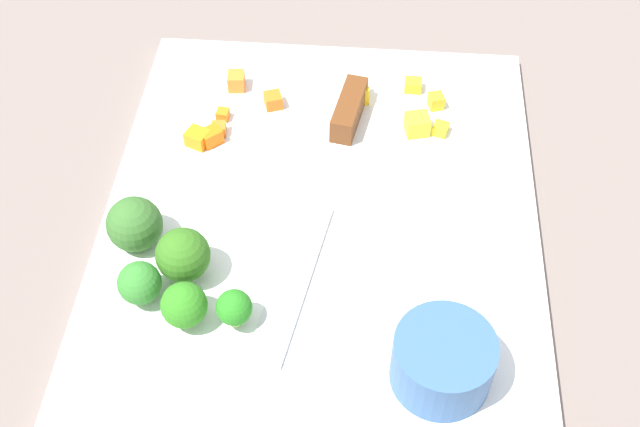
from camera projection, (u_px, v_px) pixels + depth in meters
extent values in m
plane|color=#71645E|center=(320.00, 231.00, 0.66)|extent=(4.00, 4.00, 0.00)
cube|color=white|center=(320.00, 226.00, 0.65)|extent=(0.45, 0.35, 0.01)
cylinder|color=#365C92|center=(443.00, 361.00, 0.54)|extent=(0.07, 0.07, 0.04)
cube|color=silver|center=(292.00, 280.00, 0.61)|extent=(0.15, 0.05, 0.00)
cube|color=brown|center=(349.00, 109.00, 0.72)|extent=(0.07, 0.03, 0.02)
cube|color=orange|center=(236.00, 81.00, 0.75)|extent=(0.02, 0.02, 0.02)
cube|color=orange|center=(273.00, 100.00, 0.73)|extent=(0.02, 0.02, 0.01)
cube|color=orange|center=(211.00, 137.00, 0.70)|extent=(0.02, 0.02, 0.01)
cube|color=orange|center=(223.00, 115.00, 0.72)|extent=(0.01, 0.01, 0.01)
cube|color=orange|center=(198.00, 138.00, 0.70)|extent=(0.02, 0.02, 0.01)
cube|color=orange|center=(219.00, 129.00, 0.71)|extent=(0.01, 0.01, 0.01)
cube|color=yellow|center=(441.00, 129.00, 0.71)|extent=(0.02, 0.02, 0.01)
cube|color=yellow|center=(436.00, 101.00, 0.73)|extent=(0.02, 0.02, 0.01)
cube|color=yellow|center=(413.00, 85.00, 0.75)|extent=(0.01, 0.02, 0.01)
cube|color=yellow|center=(417.00, 124.00, 0.71)|extent=(0.02, 0.02, 0.02)
cube|color=yellow|center=(359.00, 92.00, 0.73)|extent=(0.02, 0.02, 0.02)
cylinder|color=#8BC26C|center=(186.00, 269.00, 0.61)|extent=(0.01, 0.01, 0.01)
sphere|color=#316A1C|center=(183.00, 255.00, 0.60)|extent=(0.04, 0.04, 0.04)
cylinder|color=#98AA60|center=(138.00, 237.00, 0.63)|extent=(0.02, 0.02, 0.01)
sphere|color=#346629|center=(134.00, 224.00, 0.62)|extent=(0.04, 0.04, 0.04)
cylinder|color=#90BA6A|center=(143.00, 294.00, 0.60)|extent=(0.01, 0.01, 0.01)
sphere|color=#327B2C|center=(139.00, 283.00, 0.59)|extent=(0.03, 0.03, 0.03)
cylinder|color=#92C165|center=(236.00, 318.00, 0.58)|extent=(0.01, 0.01, 0.01)
sphere|color=#267C1E|center=(234.00, 307.00, 0.57)|extent=(0.03, 0.03, 0.03)
cylinder|color=#8FB95B|center=(187.00, 317.00, 0.58)|extent=(0.01, 0.01, 0.01)
sphere|color=#2D7C1D|center=(184.00, 305.00, 0.57)|extent=(0.03, 0.03, 0.03)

